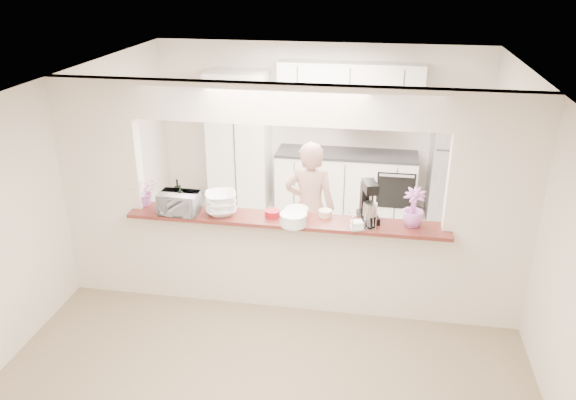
% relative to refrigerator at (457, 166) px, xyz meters
% --- Properties ---
extents(floor, '(6.00, 6.00, 0.00)m').
position_rel_refrigerator_xyz_m(floor, '(-2.05, -2.65, -0.85)').
color(floor, gray).
rests_on(floor, ground).
extents(tile_overlay, '(5.00, 2.90, 0.01)m').
position_rel_refrigerator_xyz_m(tile_overlay, '(-2.05, -1.10, -0.84)').
color(tile_overlay, beige).
rests_on(tile_overlay, floor).
extents(partition, '(5.00, 0.15, 2.50)m').
position_rel_refrigerator_xyz_m(partition, '(-2.05, -2.65, 0.63)').
color(partition, white).
rests_on(partition, floor).
extents(bar_counter, '(3.40, 0.38, 1.09)m').
position_rel_refrigerator_xyz_m(bar_counter, '(-2.05, -2.65, -0.27)').
color(bar_counter, white).
rests_on(bar_counter, floor).
extents(kitchen_cabinets, '(3.15, 0.62, 2.25)m').
position_rel_refrigerator_xyz_m(kitchen_cabinets, '(-2.24, 0.07, 0.12)').
color(kitchen_cabinets, white).
rests_on(kitchen_cabinets, floor).
extents(refrigerator, '(0.75, 0.70, 1.70)m').
position_rel_refrigerator_xyz_m(refrigerator, '(0.00, 0.00, 0.00)').
color(refrigerator, '#B5B5BA').
rests_on(refrigerator, floor).
extents(flower_left, '(0.36, 0.34, 0.32)m').
position_rel_refrigerator_xyz_m(flower_left, '(-3.65, -2.60, 0.40)').
color(flower_left, pink).
rests_on(flower_left, bar_counter).
extents(wine_bottle_a, '(0.06, 0.06, 0.32)m').
position_rel_refrigerator_xyz_m(wine_bottle_a, '(-3.19, -2.73, 0.36)').
color(wine_bottle_a, black).
rests_on(wine_bottle_a, bar_counter).
extents(wine_bottle_b, '(0.06, 0.06, 0.32)m').
position_rel_refrigerator_xyz_m(wine_bottle_b, '(-3.27, -2.58, 0.36)').
color(wine_bottle_b, black).
rests_on(wine_bottle_b, bar_counter).
extents(toaster_oven, '(0.43, 0.30, 0.23)m').
position_rel_refrigerator_xyz_m(toaster_oven, '(-3.20, -2.75, 0.36)').
color(toaster_oven, '#AAABAF').
rests_on(toaster_oven, bar_counter).
extents(serving_bowls, '(0.42, 0.42, 0.24)m').
position_rel_refrigerator_xyz_m(serving_bowls, '(-2.75, -2.71, 0.36)').
color(serving_bowls, white).
rests_on(serving_bowls, bar_counter).
extents(plate_stack_a, '(0.28, 0.28, 0.13)m').
position_rel_refrigerator_xyz_m(plate_stack_a, '(-1.95, -2.84, 0.30)').
color(plate_stack_a, white).
rests_on(plate_stack_a, bar_counter).
extents(plate_stack_b, '(0.25, 0.25, 0.09)m').
position_rel_refrigerator_xyz_m(plate_stack_b, '(-1.95, -2.62, 0.28)').
color(plate_stack_b, white).
rests_on(plate_stack_b, bar_counter).
extents(red_bowl, '(0.16, 0.16, 0.07)m').
position_rel_refrigerator_xyz_m(red_bowl, '(-2.20, -2.68, 0.28)').
color(red_bowl, maroon).
rests_on(red_bowl, bar_counter).
extents(tan_bowl, '(0.14, 0.14, 0.07)m').
position_rel_refrigerator_xyz_m(tan_bowl, '(-1.65, -2.57, 0.27)').
color(tan_bowl, beige).
rests_on(tan_bowl, bar_counter).
extents(utensil_caddy, '(0.30, 0.23, 0.25)m').
position_rel_refrigerator_xyz_m(utensil_caddy, '(-1.25, -2.80, 0.34)').
color(utensil_caddy, silver).
rests_on(utensil_caddy, bar_counter).
extents(stand_mixer, '(0.26, 0.33, 0.43)m').
position_rel_refrigerator_xyz_m(stand_mixer, '(-1.20, -2.59, 0.43)').
color(stand_mixer, black).
rests_on(stand_mixer, bar_counter).
extents(flower_right, '(0.26, 0.26, 0.41)m').
position_rel_refrigerator_xyz_m(flower_right, '(-0.75, -2.65, 0.44)').
color(flower_right, '#B863B7').
rests_on(flower_right, bar_counter).
extents(person, '(0.62, 0.42, 1.67)m').
position_rel_refrigerator_xyz_m(person, '(-1.91, -1.85, -0.01)').
color(person, tan).
rests_on(person, floor).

